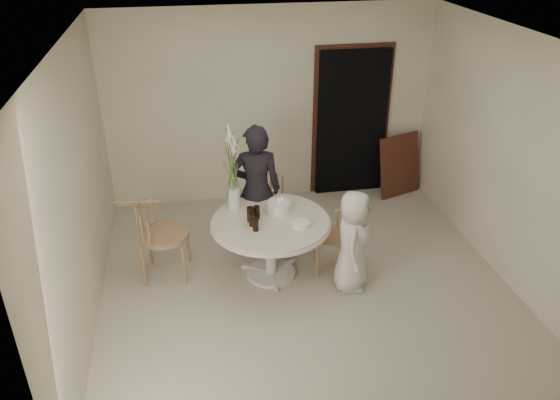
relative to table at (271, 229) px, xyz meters
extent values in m
plane|color=#BBB09F|center=(0.35, -0.25, -0.62)|extent=(4.50, 4.50, 0.00)
plane|color=white|center=(0.35, -0.25, 2.08)|extent=(4.50, 4.50, 0.00)
plane|color=#F0E0C9|center=(0.35, 2.00, 0.73)|extent=(4.50, 0.00, 4.50)
plane|color=#F0E0C9|center=(0.35, -2.50, 0.73)|extent=(4.50, 0.00, 4.50)
plane|color=#F0E0C9|center=(-1.90, -0.25, 0.73)|extent=(0.00, 4.50, 4.50)
plane|color=#F0E0C9|center=(2.60, -0.25, 0.73)|extent=(0.00, 4.50, 4.50)
cube|color=black|center=(1.50, 1.94, 0.43)|extent=(1.00, 0.10, 2.10)
cube|color=#5B291F|center=(1.50, 1.98, 0.49)|extent=(1.12, 0.03, 2.22)
cylinder|color=silver|center=(0.00, 0.00, -0.60)|extent=(0.56, 0.56, 0.04)
cylinder|color=silver|center=(0.00, 0.00, -0.27)|extent=(0.12, 0.12, 0.65)
cylinder|color=silver|center=(0.00, 0.00, 0.07)|extent=(1.33, 1.33, 0.03)
cylinder|color=white|center=(0.00, 0.00, 0.09)|extent=(1.30, 1.30, 0.04)
cube|color=#5B291F|center=(2.19, 1.70, -0.17)|extent=(0.70, 0.42, 0.90)
cylinder|color=#A07D56|center=(0.03, 0.77, -0.41)|extent=(0.03, 0.03, 0.41)
cylinder|color=#A07D56|center=(0.39, 0.85, -0.41)|extent=(0.03, 0.03, 0.41)
cylinder|color=#A07D56|center=(-0.05, 1.12, -0.41)|extent=(0.03, 0.03, 0.41)
cylinder|color=#A07D56|center=(0.31, 1.20, -0.41)|extent=(0.03, 0.03, 0.41)
cylinder|color=#A07D56|center=(0.17, 0.98, -0.19)|extent=(0.46, 0.46, 0.05)
cylinder|color=#A07D56|center=(0.56, 0.22, -0.41)|extent=(0.03, 0.03, 0.41)
cylinder|color=#A07D56|center=(0.51, -0.14, -0.41)|extent=(0.03, 0.03, 0.41)
cylinder|color=#A07D56|center=(0.92, 0.17, -0.41)|extent=(0.03, 0.03, 0.41)
cylinder|color=#A07D56|center=(0.87, -0.19, -0.41)|extent=(0.03, 0.03, 0.41)
cylinder|color=#A07D56|center=(0.71, 0.02, -0.19)|extent=(0.45, 0.45, 0.05)
cylinder|color=#A07D56|center=(-0.98, -0.01, -0.36)|extent=(0.03, 0.03, 0.50)
cylinder|color=#A07D56|center=(-0.92, 0.43, -0.36)|extent=(0.03, 0.03, 0.50)
cylinder|color=#A07D56|center=(-1.43, 0.05, -0.36)|extent=(0.03, 0.03, 0.50)
cylinder|color=#A07D56|center=(-1.37, 0.49, -0.36)|extent=(0.03, 0.03, 0.50)
cylinder|color=#A07D56|center=(-1.17, 0.24, -0.09)|extent=(0.56, 0.56, 0.06)
imported|color=black|center=(-0.07, 0.58, 0.20)|extent=(0.63, 0.45, 1.63)
imported|color=silver|center=(0.83, -0.37, -0.03)|extent=(0.54, 0.67, 1.18)
cylinder|color=white|center=(0.12, 0.15, 0.18)|extent=(0.26, 0.26, 0.13)
cylinder|color=#FFE9A1|center=(0.12, 0.15, 0.27)|extent=(0.01, 0.01, 0.05)
cylinder|color=#FFE9A1|center=(0.16, 0.19, 0.27)|extent=(0.01, 0.01, 0.05)
cylinder|color=black|center=(-0.21, -0.08, 0.19)|extent=(0.07, 0.07, 0.14)
cylinder|color=black|center=(-0.19, -0.19, 0.18)|extent=(0.08, 0.08, 0.14)
cylinder|color=black|center=(-0.22, 0.02, 0.20)|extent=(0.09, 0.09, 0.17)
cylinder|color=black|center=(-0.14, 0.07, 0.19)|extent=(0.08, 0.08, 0.15)
cylinder|color=white|center=(0.30, -0.19, 0.14)|extent=(0.25, 0.25, 0.05)
cylinder|color=silver|center=(-0.36, 0.33, 0.25)|extent=(0.14, 0.14, 0.26)
cylinder|color=#497532|center=(-0.34, 0.34, 0.58)|extent=(0.01, 0.01, 0.66)
cone|color=beige|center=(-0.34, 0.34, 0.91)|extent=(0.07, 0.07, 0.17)
cylinder|color=#497532|center=(-0.36, 0.36, 0.60)|extent=(0.01, 0.01, 0.72)
cone|color=beige|center=(-0.36, 0.36, 0.96)|extent=(0.07, 0.07, 0.17)
cylinder|color=#497532|center=(-0.39, 0.35, 0.63)|extent=(0.01, 0.01, 0.77)
cone|color=beige|center=(-0.39, 0.35, 1.02)|extent=(0.07, 0.07, 0.17)
cylinder|color=#497532|center=(-0.39, 0.32, 0.66)|extent=(0.01, 0.01, 0.83)
cone|color=beige|center=(-0.39, 0.32, 1.07)|extent=(0.07, 0.07, 0.17)
cylinder|color=#497532|center=(-0.37, 0.30, 0.58)|extent=(0.01, 0.01, 0.66)
cone|color=beige|center=(-0.37, 0.30, 0.91)|extent=(0.07, 0.07, 0.17)
cylinder|color=#497532|center=(-0.34, 0.31, 0.60)|extent=(0.01, 0.01, 0.72)
cone|color=beige|center=(-0.34, 0.31, 0.96)|extent=(0.07, 0.07, 0.17)
camera|label=1|loc=(-0.84, -5.11, 3.13)|focal=35.00mm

